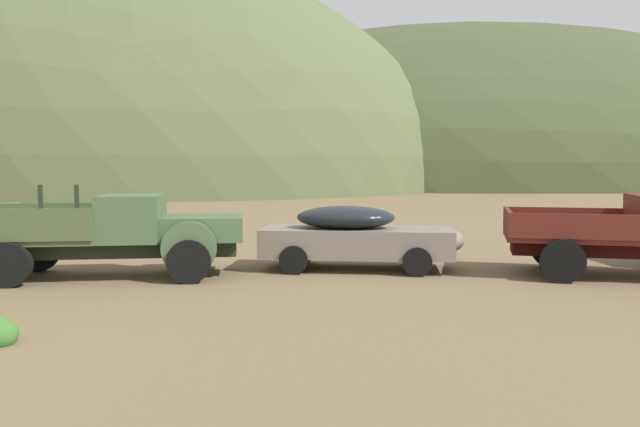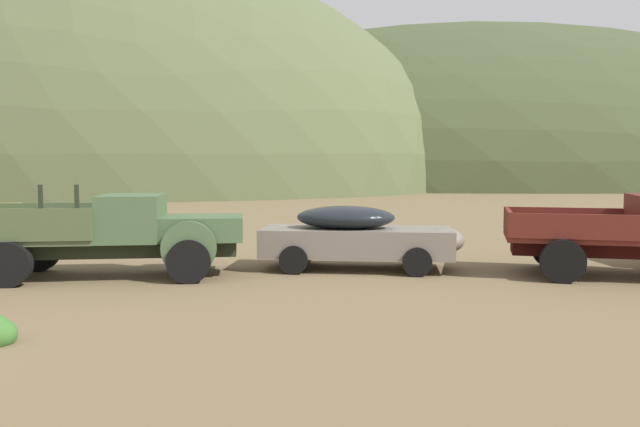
{
  "view_description": "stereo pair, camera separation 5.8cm",
  "coord_description": "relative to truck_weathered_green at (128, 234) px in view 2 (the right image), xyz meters",
  "views": [
    {
      "loc": [
        7.84,
        -7.62,
        2.6
      ],
      "look_at": [
        7.45,
        7.48,
        1.41
      ],
      "focal_mm": 35.67,
      "sensor_mm": 36.0,
      "label": 1
    },
    {
      "loc": [
        7.9,
        -7.62,
        2.6
      ],
      "look_at": [
        7.45,
        7.48,
        1.41
      ],
      "focal_mm": 35.67,
      "sensor_mm": 36.0,
      "label": 2
    }
  ],
  "objects": [
    {
      "name": "hill_far_right",
      "position": [
        -19.45,
        55.77,
        -1.0
      ],
      "size": [
        73.19,
        59.48,
        49.0
      ],
      "primitive_type": "ellipsoid",
      "color": "#56603D",
      "rests_on": "ground"
    },
    {
      "name": "hill_distant",
      "position": [
        22.12,
        75.22,
        -1.0
      ],
      "size": [
        107.49,
        68.81,
        41.62
      ],
      "primitive_type": "ellipsoid",
      "color": "#424C2D",
      "rests_on": "ground"
    },
    {
      "name": "bush_front_left",
      "position": [
        6.1,
        4.23,
        -0.86
      ],
      "size": [
        0.84,
        0.62,
        0.5
      ],
      "color": "olive",
      "rests_on": "ground"
    },
    {
      "name": "car_primer_gray",
      "position": [
        5.44,
        1.17,
        -0.18
      ],
      "size": [
        5.03,
        2.25,
        1.57
      ],
      "rotation": [
        0.0,
        0.0,
        -0.08
      ],
      "color": "slate",
      "rests_on": "ground"
    },
    {
      "name": "truck_weathered_green",
      "position": [
        0.0,
        0.0,
        0.0
      ],
      "size": [
        6.33,
        2.95,
        2.16
      ],
      "rotation": [
        0.0,
        0.0,
        0.15
      ],
      "color": "#232B1B",
      "rests_on": "ground"
    }
  ]
}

